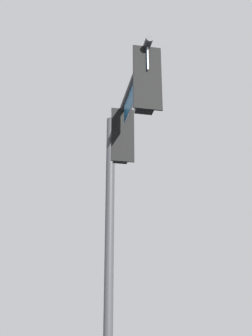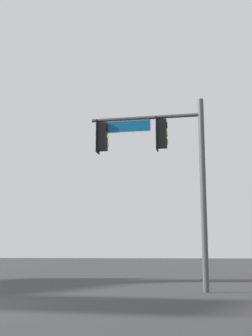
# 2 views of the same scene
# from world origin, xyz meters

# --- Properties ---
(signal_pole_near) EXTENTS (4.35, 0.81, 7.12)m
(signal_pole_near) POSITION_xyz_m (-4.35, -5.94, 4.95)
(signal_pole_near) COLOR #47474C
(signal_pole_near) RESTS_ON ground_plane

